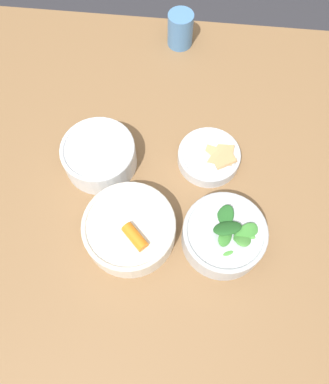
{
  "coord_description": "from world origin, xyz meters",
  "views": [
    {
      "loc": [
        -0.28,
        -0.1,
        1.47
      ],
      "look_at": [
        0.04,
        -0.06,
        0.76
      ],
      "focal_mm": 35.0,
      "sensor_mm": 36.0,
      "label": 1
    }
  ],
  "objects_px": {
    "bowl_greens": "(225,235)",
    "bowl_carrots": "(127,228)",
    "cup": "(180,29)",
    "bowl_beans_hotdog": "(100,156)",
    "bowl_cookies": "(210,156)"
  },
  "relations": [
    {
      "from": "bowl_greens",
      "to": "bowl_carrots",
      "type": "bearing_deg",
      "value": 91.54
    },
    {
      "from": "bowl_carrots",
      "to": "cup",
      "type": "relative_size",
      "value": 2.08
    },
    {
      "from": "bowl_beans_hotdog",
      "to": "bowl_cookies",
      "type": "bearing_deg",
      "value": -82.48
    },
    {
      "from": "bowl_beans_hotdog",
      "to": "bowl_cookies",
      "type": "xyz_separation_m",
      "value": [
        0.03,
        -0.24,
        -0.01
      ]
    },
    {
      "from": "bowl_beans_hotdog",
      "to": "bowl_carrots",
      "type": "bearing_deg",
      "value": -151.88
    },
    {
      "from": "bowl_cookies",
      "to": "bowl_carrots",
      "type": "bearing_deg",
      "value": 140.97
    },
    {
      "from": "cup",
      "to": "bowl_cookies",
      "type": "bearing_deg",
      "value": -164.5
    },
    {
      "from": "bowl_greens",
      "to": "bowl_beans_hotdog",
      "type": "distance_m",
      "value": 0.32
    },
    {
      "from": "bowl_greens",
      "to": "bowl_cookies",
      "type": "relative_size",
      "value": 1.19
    },
    {
      "from": "bowl_carrots",
      "to": "bowl_cookies",
      "type": "bearing_deg",
      "value": -39.03
    },
    {
      "from": "bowl_greens",
      "to": "bowl_cookies",
      "type": "distance_m",
      "value": 0.19
    },
    {
      "from": "cup",
      "to": "bowl_beans_hotdog",
      "type": "bearing_deg",
      "value": 159.54
    },
    {
      "from": "bowl_beans_hotdog",
      "to": "cup",
      "type": "distance_m",
      "value": 0.41
    },
    {
      "from": "bowl_greens",
      "to": "cup",
      "type": "relative_size",
      "value": 1.86
    },
    {
      "from": "bowl_greens",
      "to": "cup",
      "type": "distance_m",
      "value": 0.56
    }
  ]
}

